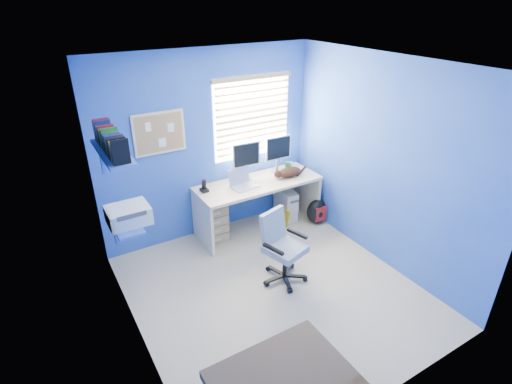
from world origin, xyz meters
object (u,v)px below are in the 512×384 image
cat (289,172)px  office_chair (282,255)px  desk (258,206)px  tower_pc (286,203)px  laptop (244,179)px

cat → office_chair: cat is taller
desk → tower_pc: desk is taller
desk → tower_pc: size_ratio=3.88×
desk → tower_pc: 0.56m
laptop → office_chair: size_ratio=0.39×
office_chair → cat: bearing=51.9°
tower_pc → office_chair: 1.47m
desk → laptop: 0.54m
laptop → cat: 0.71m
cat → office_chair: (-0.81, -1.03, -0.49)m
laptop → tower_pc: 1.00m
cat → office_chair: 1.40m
desk → laptop: bearing=-171.0°
tower_pc → office_chair: size_ratio=0.53×
laptop → office_chair: 1.19m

